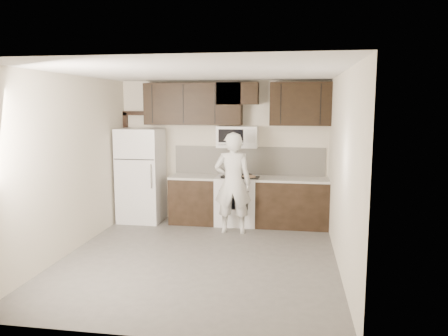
% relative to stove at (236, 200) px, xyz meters
% --- Properties ---
extents(floor, '(4.50, 4.50, 0.00)m').
position_rel_stove_xyz_m(floor, '(-0.30, -1.94, -0.46)').
color(floor, '#585552').
rests_on(floor, ground).
extents(back_wall, '(4.00, 0.00, 4.00)m').
position_rel_stove_xyz_m(back_wall, '(-0.30, 0.31, 0.89)').
color(back_wall, beige).
rests_on(back_wall, ground).
extents(ceiling, '(4.50, 4.50, 0.00)m').
position_rel_stove_xyz_m(ceiling, '(-0.30, -1.94, 2.24)').
color(ceiling, white).
rests_on(ceiling, back_wall).
extents(counter_run, '(2.95, 0.64, 0.91)m').
position_rel_stove_xyz_m(counter_run, '(0.30, 0.00, -0.00)').
color(counter_run, black).
rests_on(counter_run, floor).
extents(stove, '(0.76, 0.66, 0.94)m').
position_rel_stove_xyz_m(stove, '(0.00, 0.00, 0.00)').
color(stove, white).
rests_on(stove, floor).
extents(backsplash, '(2.90, 0.02, 0.54)m').
position_rel_stove_xyz_m(backsplash, '(0.20, 0.30, 0.72)').
color(backsplash, beige).
rests_on(backsplash, counter_run).
extents(upper_cabinets, '(3.48, 0.35, 0.78)m').
position_rel_stove_xyz_m(upper_cabinets, '(-0.09, 0.14, 1.82)').
color(upper_cabinets, black).
rests_on(upper_cabinets, back_wall).
extents(microwave, '(0.76, 0.42, 0.40)m').
position_rel_stove_xyz_m(microwave, '(-0.00, 0.12, 1.19)').
color(microwave, white).
rests_on(microwave, upper_cabinets).
extents(refrigerator, '(0.80, 0.76, 1.80)m').
position_rel_stove_xyz_m(refrigerator, '(-1.85, -0.05, 0.44)').
color(refrigerator, white).
rests_on(refrigerator, floor).
extents(door_trim, '(0.50, 0.08, 2.12)m').
position_rel_stove_xyz_m(door_trim, '(-2.22, 0.27, 0.79)').
color(door_trim, black).
rests_on(door_trim, floor).
extents(saucepan, '(0.33, 0.19, 0.18)m').
position_rel_stove_xyz_m(saucepan, '(-0.18, 0.15, 0.52)').
color(saucepan, silver).
rests_on(saucepan, stove).
extents(baking_tray, '(0.39, 0.30, 0.02)m').
position_rel_stove_xyz_m(baking_tray, '(0.24, -0.10, 0.46)').
color(baking_tray, black).
rests_on(baking_tray, counter_run).
extents(pizza, '(0.27, 0.27, 0.02)m').
position_rel_stove_xyz_m(pizza, '(0.24, -0.10, 0.48)').
color(pizza, '#D2B08D').
rests_on(pizza, baking_tray).
extents(person, '(0.68, 0.47, 1.78)m').
position_rel_stove_xyz_m(person, '(0.01, -0.57, 0.43)').
color(person, silver).
rests_on(person, floor).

